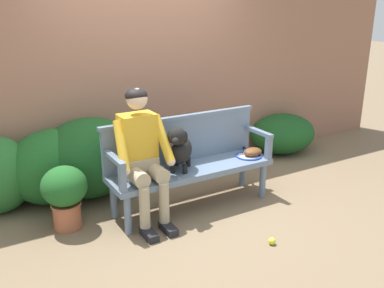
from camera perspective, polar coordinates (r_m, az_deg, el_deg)
The scene contains 15 objects.
ground_plane at distance 4.53m, azimuth -0.00°, elevation -8.44°, with size 40.00×40.00×0.00m, color #7A664C.
brick_garden_fence at distance 5.18m, azimuth -6.96°, elevation 10.16°, with size 8.00×0.30×2.63m, color #936651.
hedge_bush_far_right at distance 4.70m, azimuth -18.18°, elevation -2.94°, with size 1.00×0.72×0.81m, color #1E5B23.
hedge_bush_mid_right at distance 6.18m, azimuth 12.18°, elevation 1.39°, with size 0.99×0.80×0.56m, color #194C1E.
hedge_bush_far_left at distance 4.75m, azimuth -13.69°, elevation -1.85°, with size 1.13×0.94×0.89m, color #194C1E.
garden_bench at distance 4.36m, azimuth -0.00°, elevation -3.85°, with size 1.75×0.49×0.45m.
bench_backrest at distance 4.43m, azimuth -1.41°, elevation 0.81°, with size 1.79×0.06×0.50m.
bench_armrest_left_end at distance 3.86m, azimuth -10.13°, elevation -3.03°, with size 0.06×0.49×0.28m.
bench_armrest_right_end at distance 4.67m, azimuth 9.46°, elevation 0.78°, with size 0.06×0.49×0.28m.
person_seated at distance 4.00m, azimuth -6.87°, elevation -1.02°, with size 0.56×0.65×1.32m.
dog_on_bench at distance 4.16m, azimuth -1.70°, elevation -0.53°, with size 0.40×0.45×0.49m.
tennis_racket at distance 4.70m, azimuth 7.62°, elevation -1.46°, with size 0.39×0.57×0.03m.
baseball_glove at distance 4.69m, azimuth 8.26°, elevation -1.07°, with size 0.22×0.17×0.09m, color brown.
tennis_ball at distance 3.92m, azimuth 10.80°, elevation -12.81°, with size 0.07×0.07×0.07m, color #CCDB33.
potted_plant at distance 4.14m, azimuth -16.87°, elevation -6.27°, with size 0.43×0.43×0.62m.
Camera 1 is at (-2.04, -3.48, 2.04)m, focal length 39.32 mm.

